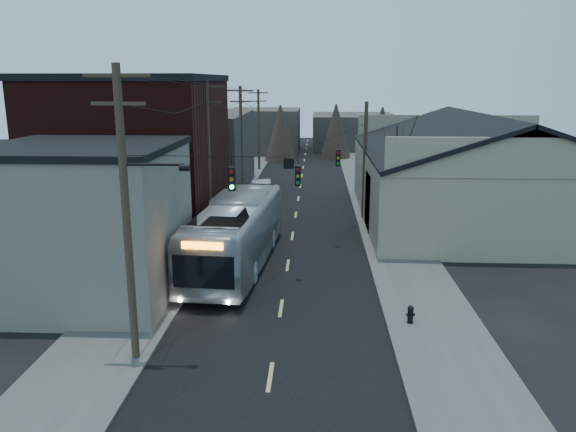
% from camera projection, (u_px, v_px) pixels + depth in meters
% --- Properties ---
extents(ground, '(160.00, 160.00, 0.00)m').
position_uv_depth(ground, '(265.00, 410.00, 17.36)').
color(ground, black).
rests_on(ground, ground).
extents(road_surface, '(9.00, 110.00, 0.02)m').
position_uv_depth(road_surface, '(298.00, 204.00, 46.47)').
color(road_surface, black).
rests_on(road_surface, ground).
extents(sidewalk_left, '(4.00, 110.00, 0.12)m').
position_uv_depth(sidewalk_left, '(220.00, 202.00, 46.78)').
color(sidewalk_left, '#474744').
rests_on(sidewalk_left, ground).
extents(sidewalk_right, '(4.00, 110.00, 0.12)m').
position_uv_depth(sidewalk_right, '(376.00, 204.00, 46.15)').
color(sidewalk_right, '#474744').
rests_on(sidewalk_right, ground).
extents(building_clapboard, '(8.00, 8.00, 7.00)m').
position_uv_depth(building_clapboard, '(86.00, 225.00, 25.71)').
color(building_clapboard, slate).
rests_on(building_clapboard, ground).
extents(building_brick, '(10.00, 12.00, 10.00)m').
position_uv_depth(building_brick, '(137.00, 159.00, 36.08)').
color(building_brick, black).
rests_on(building_brick, ground).
extents(building_left_far, '(9.00, 14.00, 7.00)m').
position_uv_depth(building_left_far, '(197.00, 152.00, 51.94)').
color(building_left_far, '#38322D').
rests_on(building_left_far, ground).
extents(warehouse, '(16.16, 20.60, 7.73)m').
position_uv_depth(warehouse, '(476.00, 184.00, 40.36)').
color(warehouse, gray).
rests_on(warehouse, ground).
extents(building_far_left, '(10.00, 12.00, 6.00)m').
position_uv_depth(building_far_left, '(264.00, 130.00, 80.04)').
color(building_far_left, '#38322D').
rests_on(building_far_left, ground).
extents(building_far_right, '(12.00, 14.00, 5.00)m').
position_uv_depth(building_far_right, '(353.00, 131.00, 84.38)').
color(building_far_right, '#38322D').
rests_on(building_far_right, ground).
extents(bare_tree, '(0.40, 0.40, 7.20)m').
position_uv_depth(bare_tree, '(395.00, 183.00, 35.61)').
color(bare_tree, black).
rests_on(bare_tree, ground).
extents(utility_lines, '(11.24, 45.28, 10.50)m').
position_uv_depth(utility_lines, '(251.00, 153.00, 39.78)').
color(utility_lines, '#382B1E').
rests_on(utility_lines, ground).
extents(bus, '(4.13, 13.62, 3.74)m').
position_uv_depth(bus, '(236.00, 233.00, 30.47)').
color(bus, '#A7AAB3').
rests_on(bus, ground).
extents(parked_car, '(2.00, 4.76, 1.53)m').
position_uv_depth(parked_car, '(261.00, 189.00, 48.65)').
color(parked_car, '#9A9DA1').
rests_on(parked_car, ground).
extents(fire_hydrant, '(0.36, 0.26, 0.77)m').
position_uv_depth(fire_hydrant, '(410.00, 313.00, 23.26)').
color(fire_hydrant, black).
rests_on(fire_hydrant, sidewalk_right).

